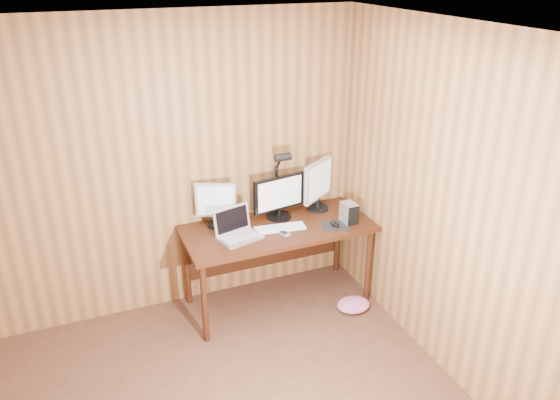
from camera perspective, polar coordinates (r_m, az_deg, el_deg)
room_shell at (r=2.78m, az=-5.47°, el=-11.07°), size 4.00×4.00×4.00m
desk at (r=4.74m, az=-0.56°, el=-3.77°), size 1.60×0.70×0.75m
monitor_center at (r=4.70m, az=-0.10°, el=0.33°), size 0.49×0.21×0.39m
monitor_left at (r=4.58m, az=-6.72°, el=-0.38°), size 0.32×0.16×0.39m
monitor_right at (r=4.85m, az=4.01°, el=1.72°), size 0.36×0.26×0.46m
laptop at (r=4.46m, az=-4.58°, el=-3.13°), size 0.38×0.33×0.24m
keyboard at (r=4.58m, az=-0.01°, el=-2.93°), size 0.44×0.18×0.02m
mousepad at (r=4.66m, az=5.76°, el=-2.70°), size 0.27×0.24×0.00m
mouse at (r=4.65m, az=5.77°, el=-2.48°), size 0.10×0.12×0.04m
hard_drive at (r=4.71m, az=7.22°, el=-1.33°), size 0.11×0.16×0.17m
phone at (r=4.50m, az=0.40°, el=-3.47°), size 0.08×0.12×0.02m
speaker at (r=5.01m, az=3.65°, el=0.15°), size 0.05×0.05×0.12m
desk_lamp at (r=4.70m, az=-0.02°, el=2.82°), size 0.14×0.21×0.63m
fabric_pile at (r=4.92m, az=7.67°, el=-10.80°), size 0.34×0.29×0.09m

